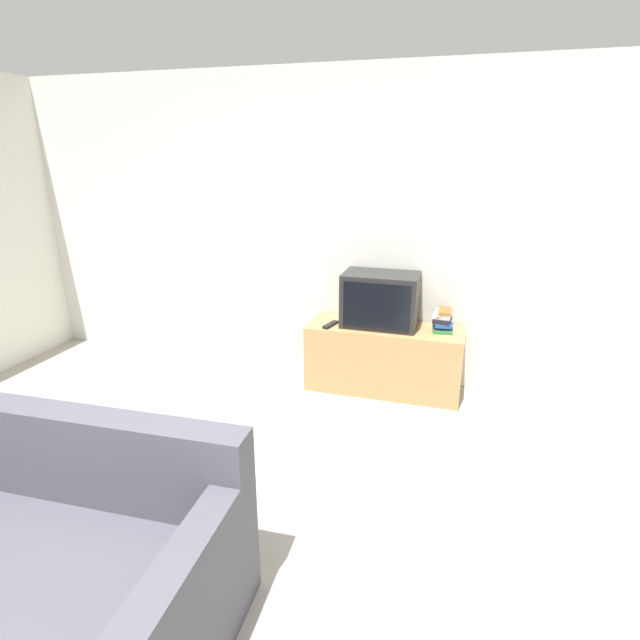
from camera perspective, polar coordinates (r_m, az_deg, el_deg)
The scene contains 6 objects.
wall_back at distance 4.33m, azimuth 2.44°, elevation 10.15°, with size 9.00×0.06×2.60m.
tv_stand at distance 4.26m, azimuth 7.29°, elevation -4.38°, with size 1.28×0.44×0.57m.
television at distance 4.13m, azimuth 6.91°, elevation 2.31°, with size 0.61×0.39×0.44m.
couch at distance 2.69m, azimuth -30.68°, elevation -22.56°, with size 1.88×0.95×0.85m.
book_stack at distance 4.14m, azimuth 13.84°, elevation -0.12°, with size 0.17×0.23×0.17m.
remote_on_stand at distance 4.14m, azimuth 1.21°, elevation -0.54°, with size 0.09×0.19×0.02m.
Camera 1 is at (1.04, -1.12, 1.95)m, focal length 28.00 mm.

